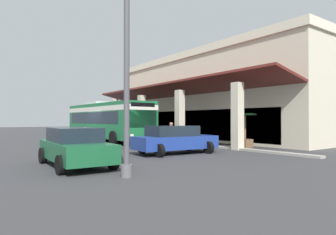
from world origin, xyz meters
TOP-DOWN VIEW (x-y plane):
  - ground at (0.00, 8.00)m, footprint 120.00×120.00m
  - curb_strip at (2.39, 4.52)m, footprint 26.52×0.50m
  - plaza_building at (2.39, 14.16)m, footprint 22.40×17.02m
  - transit_bus at (-0.47, 1.18)m, footprint 11.27×3.03m
  - parked_sedan_green at (11.17, -5.37)m, footprint 4.48×2.16m
  - parked_sedan_blue at (10.08, 0.23)m, footprint 2.64×4.51m
  - pedestrian at (8.12, 1.47)m, footprint 0.59×0.38m
  - potted_palm at (10.10, 5.84)m, footprint 1.47×1.64m
  - lot_light_pole at (14.28, -4.82)m, footprint 0.60×0.60m

SIDE VIEW (x-z plane):
  - ground at x=0.00m, z-range 0.00..0.00m
  - curb_strip at x=2.39m, z-range 0.00..0.12m
  - potted_palm at x=10.10m, z-range -0.47..1.77m
  - parked_sedan_green at x=11.17m, z-range 0.02..1.49m
  - parked_sedan_blue at x=10.08m, z-range 0.02..1.49m
  - pedestrian at x=8.12m, z-range 0.10..1.73m
  - transit_bus at x=-0.47m, z-range 0.18..3.52m
  - plaza_building at x=2.39m, z-range 0.00..7.87m
  - lot_light_pole at x=14.28m, z-range 0.28..8.92m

